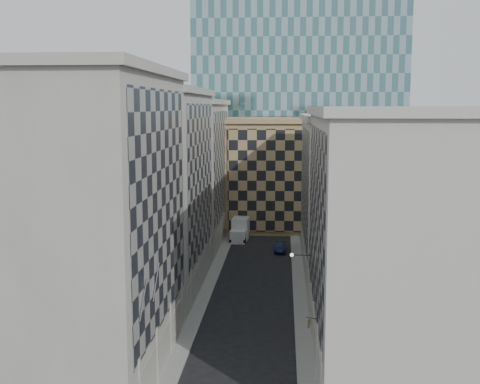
% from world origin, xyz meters
% --- Properties ---
extents(sidewalk_west, '(1.50, 100.00, 0.15)m').
position_xyz_m(sidewalk_west, '(-5.25, 30.00, 0.07)').
color(sidewalk_west, gray).
rests_on(sidewalk_west, ground).
extents(sidewalk_east, '(1.50, 100.00, 0.15)m').
position_xyz_m(sidewalk_east, '(5.25, 30.00, 0.07)').
color(sidewalk_east, gray).
rests_on(sidewalk_east, ground).
extents(bldg_left_a, '(10.80, 22.80, 23.70)m').
position_xyz_m(bldg_left_a, '(-10.88, 11.00, 11.82)').
color(bldg_left_a, gray).
rests_on(bldg_left_a, ground).
extents(bldg_left_b, '(10.80, 22.80, 22.70)m').
position_xyz_m(bldg_left_b, '(-10.88, 33.00, 11.32)').
color(bldg_left_b, gray).
rests_on(bldg_left_b, ground).
extents(bldg_left_c, '(10.80, 22.80, 21.70)m').
position_xyz_m(bldg_left_c, '(-10.88, 55.00, 10.83)').
color(bldg_left_c, gray).
rests_on(bldg_left_c, ground).
extents(bldg_right_a, '(10.80, 26.80, 20.70)m').
position_xyz_m(bldg_right_a, '(10.88, 15.00, 10.32)').
color(bldg_right_a, '#BBB5AB').
rests_on(bldg_right_a, ground).
extents(bldg_right_b, '(10.80, 28.80, 19.70)m').
position_xyz_m(bldg_right_b, '(10.89, 42.00, 9.85)').
color(bldg_right_b, '#BBB5AB').
rests_on(bldg_right_b, ground).
extents(tan_block, '(16.80, 14.80, 18.80)m').
position_xyz_m(tan_block, '(2.00, 67.90, 9.44)').
color(tan_block, '#A28855').
rests_on(tan_block, ground).
extents(church_tower, '(7.20, 7.20, 51.50)m').
position_xyz_m(church_tower, '(0.00, 82.00, 26.95)').
color(church_tower, '#302B26').
rests_on(church_tower, ground).
extents(flagpoles_left, '(0.10, 6.33, 2.33)m').
position_xyz_m(flagpoles_left, '(-5.90, 6.00, 8.00)').
color(flagpoles_left, gray).
rests_on(flagpoles_left, ground).
extents(bracket_lamp, '(1.98, 0.36, 0.36)m').
position_xyz_m(bracket_lamp, '(4.38, 24.00, 6.20)').
color(bracket_lamp, black).
rests_on(bracket_lamp, ground).
extents(box_truck, '(2.79, 6.21, 3.34)m').
position_xyz_m(box_truck, '(-3.40, 57.98, 1.45)').
color(box_truck, silver).
rests_on(box_truck, ground).
extents(dark_car, '(1.50, 4.26, 1.40)m').
position_xyz_m(dark_car, '(2.88, 50.48, 0.70)').
color(dark_car, '#0D1833').
rests_on(dark_car, ground).
extents(shop_sign, '(0.81, 0.72, 0.83)m').
position_xyz_m(shop_sign, '(5.42, 11.65, 3.83)').
color(shop_sign, black).
rests_on(shop_sign, ground).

